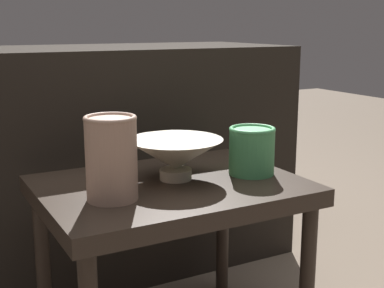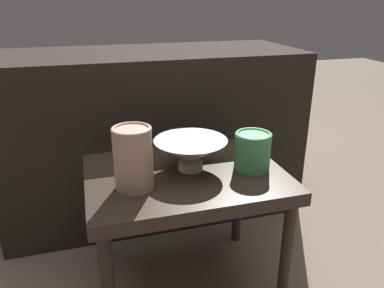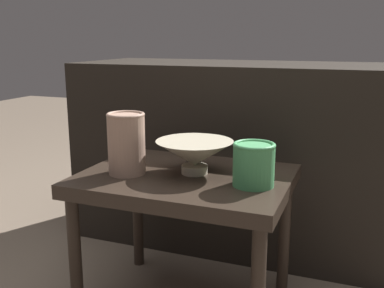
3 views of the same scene
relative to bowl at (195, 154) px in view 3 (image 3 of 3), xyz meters
name	(u,v)px [view 3 (image 3 of 3)]	position (x,y,z in m)	size (l,w,h in m)	color
table	(186,192)	(-0.02, -0.01, -0.11)	(0.59, 0.44, 0.42)	#2D231C
couch_backdrop	(237,153)	(-0.02, 0.54, -0.13)	(1.24, 0.50, 0.71)	black
bowl	(195,154)	(0.00, 0.00, 0.00)	(0.22, 0.22, 0.10)	#B2A88E
vase_textured_left	(126,143)	(-0.18, -0.07, 0.03)	(0.11, 0.11, 0.18)	tan
vase_colorful_right	(254,164)	(0.18, -0.05, 0.00)	(0.11, 0.11, 0.12)	#47995B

